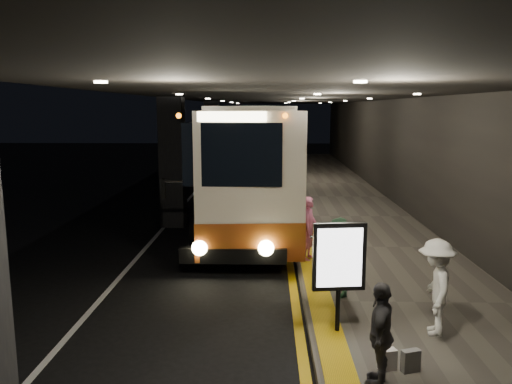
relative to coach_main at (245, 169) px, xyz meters
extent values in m
plane|color=black|center=(-0.94, -4.77, -1.90)|extent=(90.00, 90.00, 0.00)
cube|color=silver|center=(-2.74, 0.23, -1.90)|extent=(0.12, 50.00, 0.01)
cube|color=gold|center=(1.41, 0.23, -1.90)|extent=(0.18, 50.00, 0.01)
cube|color=#514C44|center=(3.81, 0.23, -1.83)|extent=(4.50, 50.00, 0.15)
cube|color=gold|center=(1.91, 0.23, -1.75)|extent=(0.50, 50.00, 0.01)
cube|color=black|center=(6.06, 0.23, 1.10)|extent=(0.10, 50.00, 6.00)
cube|color=black|center=(-2.44, -0.77, 0.30)|extent=(0.80, 0.80, 4.40)
cube|color=black|center=(-2.44, 11.23, 0.30)|extent=(0.80, 0.80, 4.40)
cube|color=black|center=(1.56, 0.23, 2.70)|extent=(9.00, 50.00, 0.40)
cube|color=beige|center=(0.00, 0.02, 0.29)|extent=(3.43, 12.67, 3.55)
cube|color=maroon|center=(0.00, 0.02, -1.02)|extent=(3.45, 12.69, 0.94)
cube|color=black|center=(0.00, -6.27, 1.07)|extent=(2.30, 0.21, 1.46)
cube|color=black|center=(0.00, -6.19, -1.33)|extent=(2.57, 0.42, 0.37)
cylinder|color=black|center=(-1.19, -3.94, -1.38)|extent=(0.29, 1.04, 1.04)
cylinder|color=black|center=(1.19, -3.94, -1.38)|extent=(0.29, 1.04, 1.04)
cylinder|color=black|center=(-1.19, 4.20, -1.38)|extent=(0.29, 1.04, 1.04)
cylinder|color=black|center=(1.19, 4.20, -1.38)|extent=(0.29, 1.04, 1.04)
sphere|color=#FFEAA5|center=(-0.78, -6.28, -1.12)|extent=(0.38, 0.38, 0.38)
sphere|color=#FFEAA5|center=(0.78, -6.28, -1.12)|extent=(0.38, 0.38, 0.38)
cube|color=#FFF2BF|center=(0.00, -6.28, 1.94)|extent=(1.57, 0.15, 0.23)
cube|color=beige|center=(-0.16, 12.07, 0.32)|extent=(3.52, 12.86, 3.60)
cube|color=maroon|center=(-0.16, 12.07, -1.00)|extent=(3.54, 12.88, 0.95)
cube|color=black|center=(-0.16, 5.69, 1.11)|extent=(2.33, 0.22, 1.48)
cube|color=black|center=(-0.16, 5.77, -1.32)|extent=(2.60, 0.43, 0.37)
cylinder|color=black|center=(-1.36, 8.05, -1.37)|extent=(0.30, 1.06, 1.06)
cylinder|color=black|center=(1.04, 8.05, -1.37)|extent=(0.30, 1.06, 1.06)
cylinder|color=black|center=(-1.36, 16.30, -1.37)|extent=(0.30, 1.06, 1.06)
cylinder|color=black|center=(1.04, 16.30, -1.37)|extent=(0.30, 1.06, 1.06)
cube|color=beige|center=(-0.12, 25.14, 0.27)|extent=(2.70, 12.47, 3.53)
cube|color=maroon|center=(-0.12, 25.14, -1.02)|extent=(2.72, 12.49, 0.93)
cube|color=black|center=(-0.12, 18.88, 1.05)|extent=(2.28, 0.08, 1.45)
cube|color=black|center=(-0.12, 18.96, -1.33)|extent=(2.54, 0.27, 0.36)
cylinder|color=black|center=(-1.30, 21.20, -1.39)|extent=(0.29, 1.04, 1.04)
cylinder|color=black|center=(1.05, 21.20, -1.39)|extent=(0.29, 1.04, 1.04)
cylinder|color=black|center=(-1.30, 29.29, -1.39)|extent=(0.29, 1.04, 1.04)
cylinder|color=black|center=(1.05, 29.29, -1.39)|extent=(0.29, 1.04, 1.04)
imported|color=#D66490|center=(1.88, -5.07, -0.93)|extent=(0.58, 0.70, 1.65)
imported|color=#447A53|center=(2.28, -7.60, -0.93)|extent=(0.60, 0.86, 1.65)
imported|color=white|center=(3.72, -9.34, -0.91)|extent=(0.73, 1.17, 1.68)
imported|color=#48474C|center=(2.42, -11.01, -1.00)|extent=(0.72, 0.99, 1.52)
cube|color=black|center=(2.96, -10.66, -1.58)|extent=(0.30, 0.21, 0.34)
cube|color=silver|center=(2.63, -10.61, -1.59)|extent=(0.29, 0.21, 0.32)
cylinder|color=black|center=(2.06, -9.31, -1.37)|extent=(0.08, 0.08, 0.76)
cube|color=black|center=(2.06, -9.31, -0.40)|extent=(0.93, 0.20, 1.19)
cube|color=white|center=(2.06, -9.37, -0.40)|extent=(0.78, 0.10, 1.03)
cylinder|color=black|center=(1.81, -7.38, -1.15)|extent=(0.05, 0.05, 1.20)
camera|label=1|loc=(0.84, -17.61, 2.13)|focal=35.00mm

